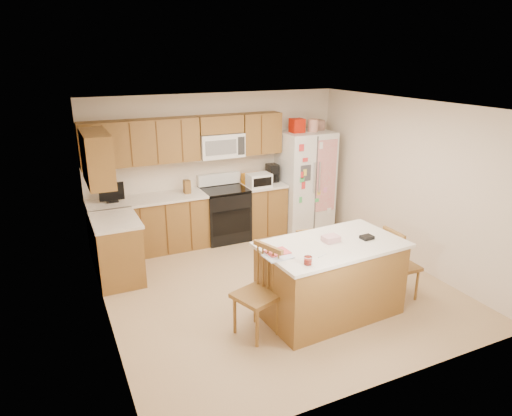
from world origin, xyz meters
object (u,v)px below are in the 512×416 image
stove (225,213)px  windsor_chair_left (258,294)px  windsor_chair_back (305,258)px  island (330,278)px  windsor_chair_right (399,266)px  refrigerator (305,179)px

stove → windsor_chair_left: (-0.71, -2.87, 0.03)m
windsor_chair_back → island: bearing=-96.9°
windsor_chair_back → windsor_chair_right: bearing=-40.5°
refrigerator → island: size_ratio=1.12×
windsor_chair_right → stove: bearing=114.9°
windsor_chair_left → stove: bearing=76.1°
island → windsor_chair_right: island is taller
windsor_chair_back → windsor_chair_right: windsor_chair_right is taller
island → windsor_chair_left: size_ratio=1.71×
island → windsor_chair_right: bearing=-2.8°
stove → refrigerator: bearing=-2.3°
refrigerator → windsor_chair_back: refrigerator is taller
refrigerator → windsor_chair_left: refrigerator is taller
island → windsor_chair_back: 0.77m
windsor_chair_left → windsor_chair_back: (1.09, 0.79, -0.09)m
windsor_chair_back → refrigerator: bearing=59.5°
refrigerator → windsor_chair_back: size_ratio=2.29×
refrigerator → island: refrigerator is taller
windsor_chair_left → windsor_chair_back: size_ratio=1.20×
island → windsor_chair_back: (0.09, 0.77, -0.06)m
refrigerator → windsor_chair_right: (-0.23, -2.83, -0.46)m
windsor_chair_back → windsor_chair_right: 1.26m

